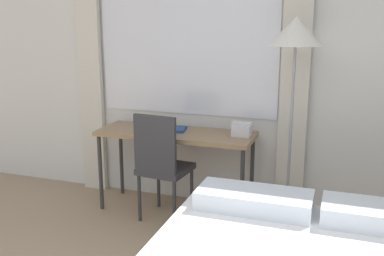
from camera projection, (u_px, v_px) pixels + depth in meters
The scene contains 6 objects.
wall_back_with_window at pixel (225, 61), 4.01m from camera, with size 5.74×0.13×2.70m.
desk at pixel (175, 139), 3.99m from camera, with size 1.40×0.48×0.74m.
desk_chair at pixel (161, 162), 3.81m from camera, with size 0.44×0.44×0.96m.
standing_lamp at pixel (295, 47), 3.37m from camera, with size 0.40×0.40×1.74m.
telephone at pixel (242, 129), 3.84m from camera, with size 0.18×0.15×0.12m.
book at pixel (171, 129), 4.03m from camera, with size 0.28×0.24×0.02m.
Camera 1 is at (0.98, -0.93, 1.73)m, focal length 42.00 mm.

